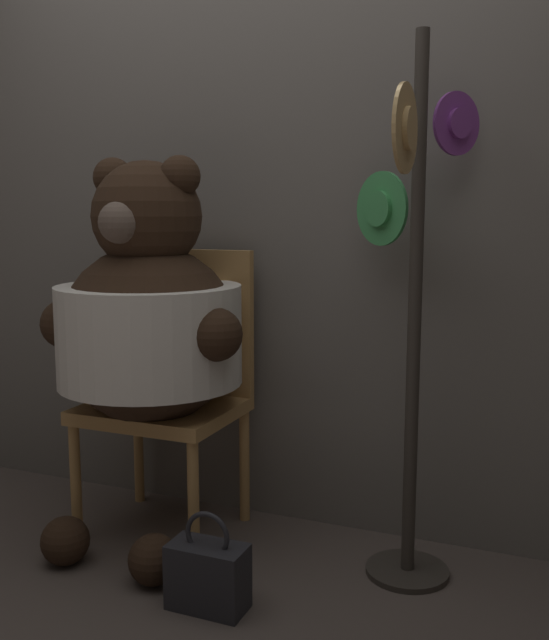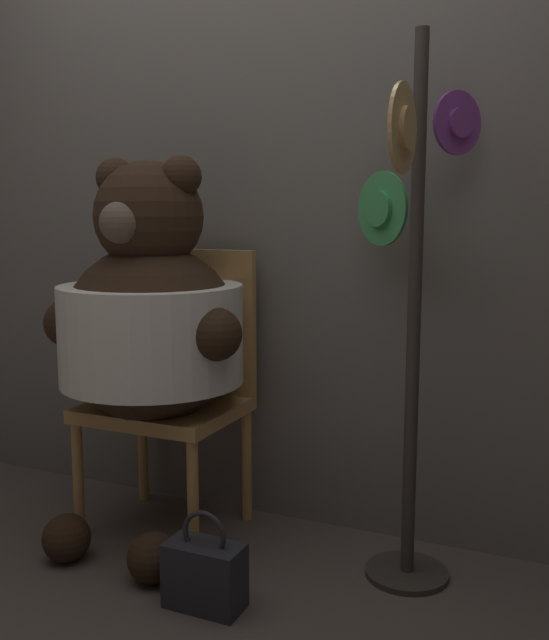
{
  "view_description": "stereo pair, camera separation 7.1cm",
  "coord_description": "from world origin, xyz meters",
  "px_view_note": "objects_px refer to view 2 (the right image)",
  "views": [
    {
      "loc": [
        1.13,
        -1.84,
        1.21
      ],
      "look_at": [
        0.21,
        0.38,
        0.85
      ],
      "focal_mm": 40.0,
      "sensor_mm": 36.0,
      "label": 1
    },
    {
      "loc": [
        1.19,
        -1.81,
        1.21
      ],
      "look_at": [
        0.21,
        0.38,
        0.85
      ],
      "focal_mm": 40.0,
      "sensor_mm": 36.0,
      "label": 2
    }
  ],
  "objects_px": {
    "teddy_bear": "(150,322)",
    "hat_display_rack": "(410,300)",
    "chair": "(176,378)",
    "handbag_on_ground": "(205,573)"
  },
  "relations": [
    {
      "from": "teddy_bear",
      "to": "handbag_on_ground",
      "type": "xyz_separation_m",
      "value": [
        0.41,
        -0.35,
        -0.71
      ]
    },
    {
      "from": "teddy_bear",
      "to": "hat_display_rack",
      "type": "relative_size",
      "value": 0.8
    },
    {
      "from": "teddy_bear",
      "to": "hat_display_rack",
      "type": "bearing_deg",
      "value": 6.26
    },
    {
      "from": "chair",
      "to": "handbag_on_ground",
      "type": "bearing_deg",
      "value": -51.21
    },
    {
      "from": "chair",
      "to": "handbag_on_ground",
      "type": "distance_m",
      "value": 0.81
    },
    {
      "from": "hat_display_rack",
      "to": "teddy_bear",
      "type": "bearing_deg",
      "value": -173.74
    },
    {
      "from": "teddy_bear",
      "to": "handbag_on_ground",
      "type": "height_order",
      "value": "teddy_bear"
    },
    {
      "from": "handbag_on_ground",
      "to": "hat_display_rack",
      "type": "bearing_deg",
      "value": 41.16
    },
    {
      "from": "chair",
      "to": "teddy_bear",
      "type": "distance_m",
      "value": 0.3
    },
    {
      "from": "hat_display_rack",
      "to": "handbag_on_ground",
      "type": "height_order",
      "value": "hat_display_rack"
    }
  ]
}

